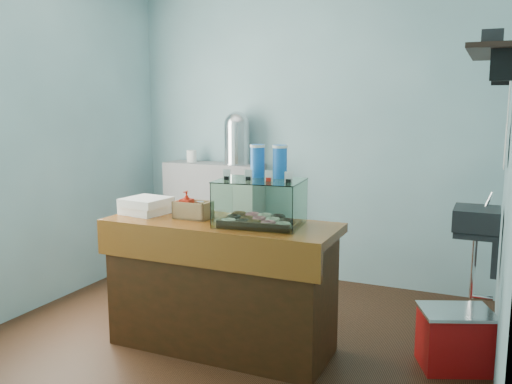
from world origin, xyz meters
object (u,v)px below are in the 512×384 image
at_px(counter, 221,284).
at_px(coffee_urn, 237,137).
at_px(display_case, 262,199).
at_px(red_cooler, 455,339).

bearing_deg(counter, coffee_urn, 112.05).
bearing_deg(coffee_urn, display_case, -59.03).
distance_m(display_case, red_cooler, 1.53).
height_order(display_case, coffee_urn, coffee_urn).
xyz_separation_m(counter, red_cooler, (1.51, 0.34, -0.26)).
distance_m(counter, red_cooler, 1.57).
xyz_separation_m(counter, display_case, (0.28, 0.04, 0.61)).
relative_size(coffee_urn, red_cooler, 0.96).
distance_m(counter, display_case, 0.67).
bearing_deg(coffee_urn, red_cooler, -30.00).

